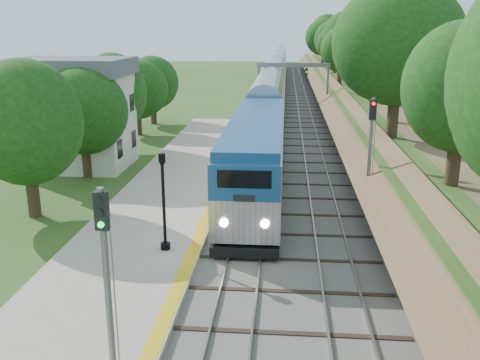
# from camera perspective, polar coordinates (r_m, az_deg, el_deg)

# --- Properties ---
(trackbed) EXTENTS (9.50, 170.00, 0.28)m
(trackbed) POSITION_cam_1_polar(r_m,az_deg,el_deg) (68.80, 5.12, 7.51)
(trackbed) COLOR #4C4944
(trackbed) RESTS_ON ground
(platform) EXTENTS (6.40, 68.00, 0.38)m
(platform) POSITION_cam_1_polar(r_m,az_deg,el_deg) (26.91, -10.34, -5.95)
(platform) COLOR gray
(platform) RESTS_ON ground
(yellow_stripe) EXTENTS (0.55, 68.00, 0.01)m
(yellow_stripe) POSITION_cam_1_polar(r_m,az_deg,el_deg) (26.26, -4.31, -5.83)
(yellow_stripe) COLOR gold
(yellow_stripe) RESTS_ON platform
(embankment) EXTENTS (10.64, 170.00, 11.70)m
(embankment) POSITION_cam_1_polar(r_m,az_deg,el_deg) (69.09, 12.18, 8.83)
(embankment) COLOR brown
(embankment) RESTS_ON ground
(station_building) EXTENTS (8.60, 6.60, 8.00)m
(station_building) POSITION_cam_1_polar(r_m,az_deg,el_deg) (41.59, -17.46, 6.91)
(station_building) COLOR beige
(station_building) RESTS_ON ground
(signal_gantry) EXTENTS (8.40, 0.38, 6.20)m
(signal_gantry) POSITION_cam_1_polar(r_m,az_deg,el_deg) (63.28, 5.67, 11.09)
(signal_gantry) COLOR slate
(signal_gantry) RESTS_ON ground
(trees_behind_platform) EXTENTS (7.82, 53.32, 7.21)m
(trees_behind_platform) POSITION_cam_1_polar(r_m,az_deg,el_deg) (31.95, -18.99, 5.03)
(trees_behind_platform) COLOR #332316
(trees_behind_platform) RESTS_ON ground
(train) EXTENTS (3.18, 127.57, 4.68)m
(train) POSITION_cam_1_polar(r_m,az_deg,el_deg) (84.77, 3.77, 10.70)
(train) COLOR black
(train) RESTS_ON trackbed
(lamppost_far) EXTENTS (0.44, 0.44, 4.48)m
(lamppost_far) POSITION_cam_1_polar(r_m,az_deg,el_deg) (24.10, -8.12, -2.92)
(lamppost_far) COLOR black
(lamppost_far) RESTS_ON platform
(signal_platform) EXTENTS (0.35, 0.27, 5.89)m
(signal_platform) POSITION_cam_1_polar(r_m,az_deg,el_deg) (14.56, -14.08, -9.39)
(signal_platform) COLOR slate
(signal_platform) RESTS_ON platform
(signal_farside) EXTENTS (0.36, 0.28, 6.51)m
(signal_farside) POSITION_cam_1_polar(r_m,az_deg,el_deg) (29.12, 13.73, 3.59)
(signal_farside) COLOR slate
(signal_farside) RESTS_ON ground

